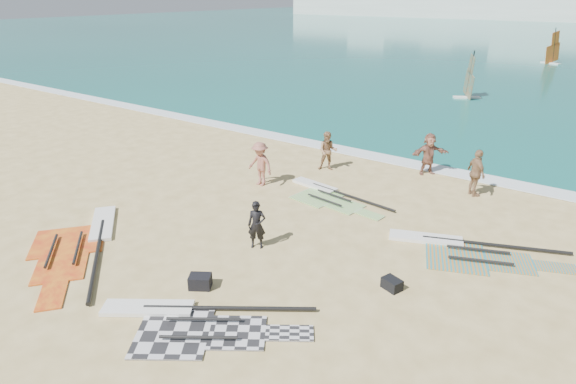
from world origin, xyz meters
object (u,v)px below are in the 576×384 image
Objects in this scene: rig_green at (327,195)px; gear_bag_far at (392,284)px; beachgoer_right at (429,154)px; rig_orange at (462,249)px; gear_bag_near at (200,281)px; person_wetsuit at (257,225)px; beachgoer_left at (328,151)px; rig_grey at (186,320)px; beachgoer_mid at (260,164)px; rig_red at (83,242)px; beachgoer_back at (476,173)px.

gear_bag_far is (5.03, -4.70, 0.11)m from rig_green.
rig_orange is at bearing -108.80° from beachgoer_right.
gear_bag_near is at bearing -151.74° from rig_orange.
beachgoer_left is (-2.03, 7.76, 0.11)m from person_wetsuit.
rig_orange is at bearing 24.89° from rig_grey.
beachgoer_left is (-1.63, 2.72, 0.87)m from rig_green.
rig_grey is 2.81× the size of beachgoer_mid.
gear_bag_far is (-0.95, -3.36, 0.11)m from rig_orange.
rig_green is 2.73× the size of beachgoer_left.
rig_orange is 3.58× the size of person_wetsuit.
gear_bag_far is at bearing -77.04° from beachgoer_left.
beachgoer_left is at bearing 131.93° from gear_bag_far.
rig_green is 9.42m from rig_red.
beachgoer_left is (-6.67, 7.42, 0.76)m from gear_bag_far.
beachgoer_right is at bearing 81.82° from gear_bag_near.
rig_green is at bearing 136.94° from gear_bag_far.
rig_green is 0.94× the size of rig_red.
rig_green is 5.57m from beachgoer_right.
beachgoer_left is at bearing 130.13° from rig_orange.
person_wetsuit is (-1.00, 4.11, 0.76)m from rig_grey.
rig_orange is 1.08× the size of rig_red.
rig_green is 6.14m from rig_orange.
gear_bag_near reaches higher than rig_orange.
rig_red is at bearing -168.28° from rig_orange.
beachgoer_right reaches higher than rig_red.
rig_green is 9.31× the size of gear_bag_far.
rig_grey is 9.06m from rig_orange.
rig_grey is 1.08× the size of rig_green.
rig_orange is (5.99, -1.35, 0.00)m from rig_green.
rig_green is (-1.40, 9.15, -0.00)m from rig_grey.
person_wetsuit is 0.84× the size of beachgoer_mid.
rig_orange is 9.05m from beachgoer_mid.
beachgoer_left reaches higher than rig_green.
beachgoer_mid is (-3.55, 7.17, 0.77)m from gear_bag_near.
rig_green is 8.21× the size of gear_bag_near.
rig_green is 6.14m from beachgoer_back.
gear_bag_near is 10.79m from beachgoer_left.
beachgoer_back reaches higher than person_wetsuit.
beachgoer_back is (-1.09, 4.92, 0.94)m from rig_orange.
beachgoer_left is at bearing 128.22° from rig_green.
gear_bag_near reaches higher than gear_bag_far.
beachgoer_back is at bearing 32.48° from beachgoer_mid.
rig_grey is at bearing -142.58° from beachgoer_right.
person_wetsuit is (-0.17, 2.78, 0.62)m from gear_bag_near.
gear_bag_near is at bearing -145.11° from gear_bag_far.
person_wetsuit is (-5.59, -3.70, 0.76)m from rig_orange.
gear_bag_far is at bearing -35.83° from rig_green.
beachgoer_right reaches higher than rig_orange.
beachgoer_mid is (-8.02, 4.06, 0.81)m from gear_bag_far.
rig_orange is 2.94× the size of beachgoer_back.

